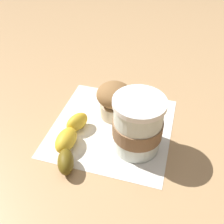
% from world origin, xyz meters
% --- Properties ---
extents(ground_plane, '(3.00, 3.00, 0.00)m').
position_xyz_m(ground_plane, '(0.00, 0.00, 0.00)').
color(ground_plane, tan).
extents(paper_napkin, '(0.26, 0.26, 0.00)m').
position_xyz_m(paper_napkin, '(0.00, 0.00, 0.00)').
color(paper_napkin, white).
rests_on(paper_napkin, ground_plane).
extents(coffee_cup, '(0.10, 0.10, 0.12)m').
position_xyz_m(coffee_cup, '(-0.06, 0.04, 0.06)').
color(coffee_cup, silver).
rests_on(coffee_cup, paper_napkin).
extents(muffin, '(0.08, 0.08, 0.08)m').
position_xyz_m(muffin, '(0.01, -0.04, 0.05)').
color(muffin, beige).
rests_on(muffin, paper_napkin).
extents(banana, '(0.07, 0.16, 0.04)m').
position_xyz_m(banana, '(0.06, 0.08, 0.02)').
color(banana, gold).
rests_on(banana, paper_napkin).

